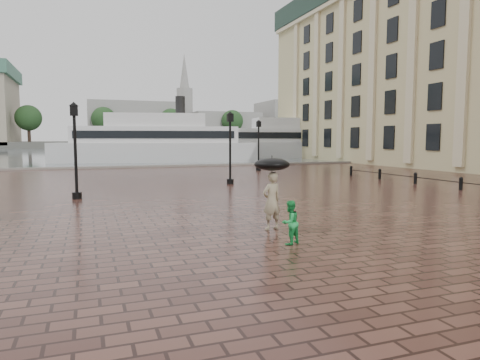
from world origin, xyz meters
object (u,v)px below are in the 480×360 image
object	(u,v)px
child_pedestrian	(290,222)
ferry_far	(293,142)
street_lamps	(150,147)
ferry_near	(157,142)
adult_pedestrian	(272,201)

from	to	relation	value
child_pedestrian	ferry_far	bearing A→B (deg)	-140.85
child_pedestrian	ferry_far	xyz separation A→B (m)	(24.52, 48.44, 1.86)
street_lamps	ferry_near	distance (m)	25.03
adult_pedestrian	child_pedestrian	bearing A→B (deg)	66.43
ferry_near	ferry_far	distance (m)	21.91
street_lamps	ferry_far	xyz separation A→B (m)	(25.59, 29.53, 0.12)
child_pedestrian	ferry_far	size ratio (longest dim) A/B	0.05
street_lamps	ferry_near	world-z (taller)	ferry_near
adult_pedestrian	child_pedestrian	xyz separation A→B (m)	(-0.31, -1.90, -0.31)
child_pedestrian	ferry_near	distance (m)	43.73
street_lamps	child_pedestrian	world-z (taller)	street_lamps
adult_pedestrian	ferry_far	xyz separation A→B (m)	(24.21, 46.53, 1.55)
child_pedestrian	ferry_near	size ratio (longest dim) A/B	0.05
street_lamps	adult_pedestrian	xyz separation A→B (m)	(1.38, -17.00, -1.42)
street_lamps	ferry_near	xyz separation A→B (m)	(4.23, 24.67, 0.12)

